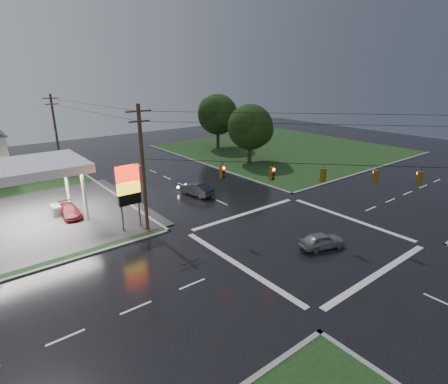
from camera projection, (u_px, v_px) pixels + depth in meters
ground at (301, 238)px, 29.61m from camera, size 120.00×120.00×0.00m
grass_ne at (283, 149)px, 64.15m from camera, size 36.00×36.00×0.08m
pylon_sign at (129, 187)px, 29.98m from camera, size 2.00×0.35×6.00m
utility_pole_nw at (143, 168)px, 29.27m from camera, size 2.20×0.32×11.00m
utility_pole_n at (56, 130)px, 50.55m from camera, size 2.20×0.32×10.50m
traffic_signals at (307, 164)px, 27.51m from camera, size 26.87×26.87×1.47m
tree_ne_near at (251, 127)px, 52.44m from camera, size 7.99×6.80×8.98m
tree_ne_far at (218, 114)px, 62.93m from camera, size 8.46×7.20×9.80m
car_north at (196, 189)px, 39.81m from camera, size 2.34×4.60×1.45m
car_crossing at (322, 240)px, 27.82m from camera, size 3.99×2.55×1.26m
car_pump at (70, 211)px, 33.77m from camera, size 1.81×4.15×1.19m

